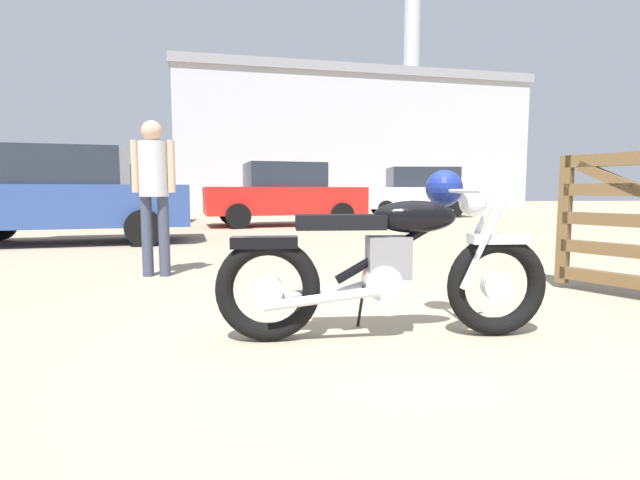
{
  "coord_description": "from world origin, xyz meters",
  "views": [
    {
      "loc": [
        -0.89,
        -2.9,
        0.91
      ],
      "look_at": [
        -0.36,
        1.21,
        0.49
      ],
      "focal_mm": 26.87,
      "sensor_mm": 36.0,
      "label": 1
    }
  ],
  "objects_px": {
    "dark_sedan_left": "(65,196)",
    "silver_sedan_mid": "(284,194)",
    "bystander": "(154,182)",
    "red_hatchback_near": "(28,191)",
    "white_estate_far": "(111,194)",
    "blue_hatchback_right": "(417,191)",
    "vintage_motorcycle": "(393,260)"
  },
  "relations": [
    {
      "from": "dark_sedan_left",
      "to": "silver_sedan_mid",
      "type": "bearing_deg",
      "value": 36.49
    },
    {
      "from": "bystander",
      "to": "red_hatchback_near",
      "type": "relative_size",
      "value": 0.4
    },
    {
      "from": "white_estate_far",
      "to": "blue_hatchback_right",
      "type": "xyz_separation_m",
      "value": [
        10.09,
        2.17,
        0.08
      ]
    },
    {
      "from": "bystander",
      "to": "red_hatchback_near",
      "type": "bearing_deg",
      "value": -146.6
    },
    {
      "from": "red_hatchback_near",
      "to": "blue_hatchback_right",
      "type": "bearing_deg",
      "value": 171.17
    },
    {
      "from": "silver_sedan_mid",
      "to": "red_hatchback_near",
      "type": "height_order",
      "value": "red_hatchback_near"
    },
    {
      "from": "red_hatchback_near",
      "to": "white_estate_far",
      "type": "bearing_deg",
      "value": 137.95
    },
    {
      "from": "red_hatchback_near",
      "to": "blue_hatchback_right",
      "type": "distance_m",
      "value": 13.28
    },
    {
      "from": "silver_sedan_mid",
      "to": "white_estate_far",
      "type": "distance_m",
      "value": 5.33
    },
    {
      "from": "dark_sedan_left",
      "to": "red_hatchback_near",
      "type": "distance_m",
      "value": 8.95
    },
    {
      "from": "bystander",
      "to": "red_hatchback_near",
      "type": "xyz_separation_m",
      "value": [
        -6.37,
        11.55,
        -0.1
      ]
    },
    {
      "from": "silver_sedan_mid",
      "to": "white_estate_far",
      "type": "height_order",
      "value": "same"
    },
    {
      "from": "bystander",
      "to": "red_hatchback_near",
      "type": "distance_m",
      "value": 13.19
    },
    {
      "from": "silver_sedan_mid",
      "to": "red_hatchback_near",
      "type": "distance_m",
      "value": 9.06
    },
    {
      "from": "vintage_motorcycle",
      "to": "bystander",
      "type": "bearing_deg",
      "value": 130.86
    },
    {
      "from": "dark_sedan_left",
      "to": "vintage_motorcycle",
      "type": "bearing_deg",
      "value": -63.74
    },
    {
      "from": "red_hatchback_near",
      "to": "white_estate_far",
      "type": "relative_size",
      "value": 0.97
    },
    {
      "from": "vintage_motorcycle",
      "to": "dark_sedan_left",
      "type": "bearing_deg",
      "value": 127.23
    },
    {
      "from": "vintage_motorcycle",
      "to": "white_estate_far",
      "type": "xyz_separation_m",
      "value": [
        -5.11,
        11.95,
        0.34
      ]
    },
    {
      "from": "red_hatchback_near",
      "to": "blue_hatchback_right",
      "type": "relative_size",
      "value": 1.02
    },
    {
      "from": "red_hatchback_near",
      "to": "blue_hatchback_right",
      "type": "height_order",
      "value": "same"
    },
    {
      "from": "red_hatchback_near",
      "to": "white_estate_far",
      "type": "xyz_separation_m",
      "value": [
        3.19,
        -2.04,
        -0.08
      ]
    },
    {
      "from": "dark_sedan_left",
      "to": "white_estate_far",
      "type": "bearing_deg",
      "value": 90.63
    },
    {
      "from": "white_estate_far",
      "to": "blue_hatchback_right",
      "type": "bearing_deg",
      "value": 10.86
    },
    {
      "from": "vintage_motorcycle",
      "to": "blue_hatchback_right",
      "type": "height_order",
      "value": "blue_hatchback_right"
    },
    {
      "from": "vintage_motorcycle",
      "to": "blue_hatchback_right",
      "type": "distance_m",
      "value": 14.98
    },
    {
      "from": "bystander",
      "to": "dark_sedan_left",
      "type": "xyz_separation_m",
      "value": [
        -2.25,
        3.61,
        -0.18
      ]
    },
    {
      "from": "vintage_motorcycle",
      "to": "blue_hatchback_right",
      "type": "relative_size",
      "value": 0.52
    },
    {
      "from": "dark_sedan_left",
      "to": "blue_hatchback_right",
      "type": "xyz_separation_m",
      "value": [
        9.16,
        8.06,
        0.08
      ]
    },
    {
      "from": "vintage_motorcycle",
      "to": "dark_sedan_left",
      "type": "relative_size",
      "value": 0.47
    },
    {
      "from": "dark_sedan_left",
      "to": "white_estate_far",
      "type": "relative_size",
      "value": 1.04
    },
    {
      "from": "bystander",
      "to": "red_hatchback_near",
      "type": "height_order",
      "value": "red_hatchback_near"
    }
  ]
}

